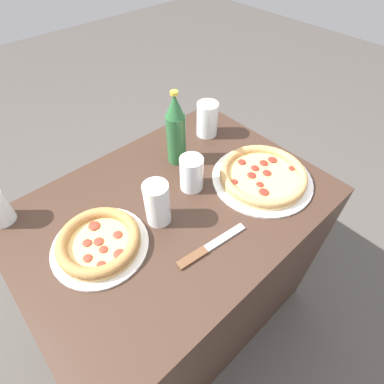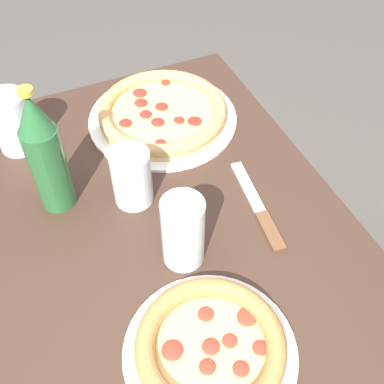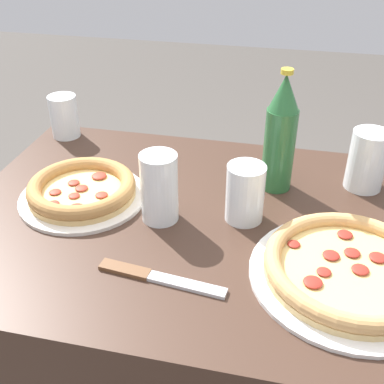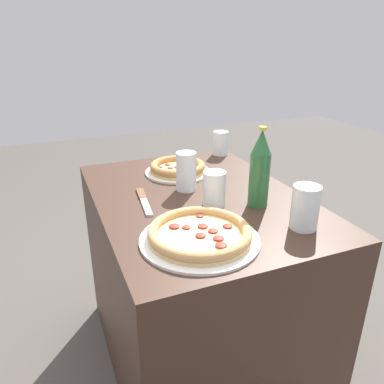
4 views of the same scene
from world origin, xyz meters
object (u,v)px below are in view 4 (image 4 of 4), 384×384
object	(u,v)px
glass_lemonade	(305,209)
glass_red_wine	(186,173)
glass_orange_juice	(214,190)
glass_water	(220,144)
pizza_veggie	(200,234)
knife	(144,200)
pizza_pepperoni	(178,168)
beer_bottle	(260,169)

from	to	relation	value
glass_lemonade	glass_red_wine	size ratio (longest dim) A/B	0.93
glass_orange_juice	glass_red_wine	xyz separation A→B (m)	(-0.16, -0.04, 0.01)
glass_lemonade	glass_water	bearing A→B (deg)	172.66
pizza_veggie	knife	xyz separation A→B (m)	(-0.32, -0.07, -0.02)
pizza_pepperoni	beer_bottle	world-z (taller)	beer_bottle
pizza_pepperoni	glass_red_wine	size ratio (longest dim) A/B	1.89
glass_orange_juice	glass_lemonade	distance (m)	0.30
beer_bottle	glass_orange_juice	bearing A→B (deg)	-111.19
glass_water	knife	world-z (taller)	glass_water
glass_orange_juice	beer_bottle	xyz separation A→B (m)	(0.05, 0.14, 0.07)
pizza_veggie	glass_water	distance (m)	0.82
pizza_veggie	pizza_pepperoni	size ratio (longest dim) A/B	1.25
glass_water	knife	size ratio (longest dim) A/B	0.49
glass_lemonade	knife	world-z (taller)	glass_lemonade
glass_lemonade	glass_red_wine	bearing A→B (deg)	-152.19
pizza_veggie	pizza_pepperoni	distance (m)	0.56
beer_bottle	knife	size ratio (longest dim) A/B	1.17
glass_lemonade	pizza_pepperoni	bearing A→B (deg)	-162.83
pizza_veggie	beer_bottle	xyz separation A→B (m)	(-0.14, 0.27, 0.11)
glass_orange_juice	knife	world-z (taller)	glass_orange_juice
pizza_veggie	beer_bottle	world-z (taller)	beer_bottle
pizza_veggie	glass_lemonade	xyz separation A→B (m)	(0.04, 0.32, 0.04)
beer_bottle	glass_lemonade	bearing A→B (deg)	12.41
knife	glass_water	bearing A→B (deg)	128.69
pizza_pepperoni	beer_bottle	size ratio (longest dim) A/B	1.01
glass_lemonade	glass_red_wine	xyz separation A→B (m)	(-0.41, -0.21, 0.01)
pizza_veggie	glass_red_wine	distance (m)	0.38
pizza_veggie	glass_red_wine	world-z (taller)	glass_red_wine
pizza_pepperoni	beer_bottle	xyz separation A→B (m)	(0.40, 0.14, 0.11)
glass_red_wine	pizza_veggie	bearing A→B (deg)	-15.70
glass_orange_juice	pizza_pepperoni	bearing A→B (deg)	-179.47
pizza_veggie	knife	distance (m)	0.33
glass_orange_juice	glass_red_wine	distance (m)	0.17
pizza_veggie	beer_bottle	size ratio (longest dim) A/B	1.26
pizza_veggie	glass_orange_juice	size ratio (longest dim) A/B	2.83
pizza_pepperoni	knife	world-z (taller)	pizza_pepperoni
pizza_veggie	knife	world-z (taller)	pizza_veggie
pizza_pepperoni	pizza_veggie	bearing A→B (deg)	-13.88
pizza_veggie	glass_lemonade	bearing A→B (deg)	81.94
pizza_veggie	pizza_pepperoni	world-z (taller)	pizza_pepperoni
glass_red_wine	glass_water	bearing A→B (deg)	138.25
pizza_pepperoni	glass_orange_juice	xyz separation A→B (m)	(0.35, 0.00, 0.03)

